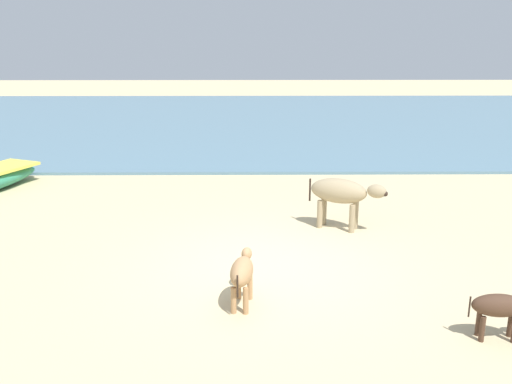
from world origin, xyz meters
TOP-DOWN VIEW (x-y plane):
  - ground at (0.00, 0.00)m, footprint 80.00×80.00m
  - sea_water at (0.00, 16.28)m, footprint 60.00×20.00m
  - calf_near_dark at (2.81, -2.25)m, footprint 0.94×0.32m
  - calf_far_tan at (-0.42, -1.30)m, footprint 0.40×1.07m
  - cow_second_adult_dun at (1.47, 1.90)m, footprint 1.48×0.96m

SIDE VIEW (x-z plane):
  - ground at x=0.00m, z-range 0.00..0.00m
  - sea_water at x=0.00m, z-range 0.00..0.08m
  - calf_near_dark at x=2.81m, z-range 0.13..0.74m
  - calf_far_tan at x=-0.42m, z-range 0.15..0.84m
  - cow_second_adult_dun at x=1.47m, z-range 0.22..1.23m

